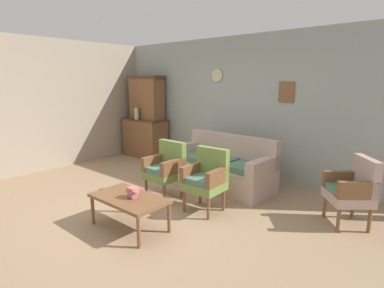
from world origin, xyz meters
name	(u,v)px	position (x,y,z in m)	size (l,w,h in m)	color
ground_plane	(143,213)	(0.00, 0.00, 0.00)	(7.68, 7.68, 0.00)	#997A5B
wall_back_with_decor	(243,106)	(0.00, 2.63, 1.35)	(6.40, 0.09, 2.70)	#939E99
wall_left_side	(35,106)	(-3.23, 0.00, 1.35)	(0.06, 5.20, 2.70)	gray
side_cabinet	(145,138)	(-2.51, 2.25, 0.47)	(1.16, 0.55, 0.93)	brown
cabinet_upper_hutch	(146,97)	(-2.51, 2.33, 1.45)	(0.99, 0.38, 1.03)	brown
vase_on_cabinet	(137,114)	(-2.58, 2.06, 1.07)	(0.11, 0.11, 0.28)	#A0AE8A
floral_couch	(222,169)	(0.21, 1.65, 0.33)	(1.88, 0.90, 0.90)	tan
armchair_near_couch_end	(166,167)	(-0.18, 0.65, 0.50)	(0.53, 0.50, 0.90)	olive
armchair_by_doorway	(206,177)	(0.62, 0.66, 0.50)	(0.54, 0.51, 0.90)	olive
wingback_chair_by_fireplace	(352,188)	(2.32, 1.50, 0.50)	(0.71, 0.71, 0.90)	tan
coffee_table	(129,200)	(0.22, -0.40, 0.38)	(1.00, 0.56, 0.42)	brown
book_stack_on_table	(133,192)	(0.28, -0.39, 0.49)	(0.17, 0.11, 0.14)	#BE7290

